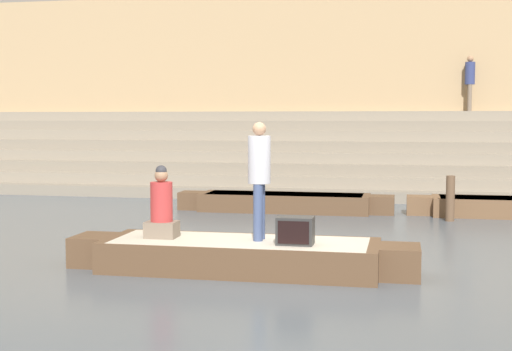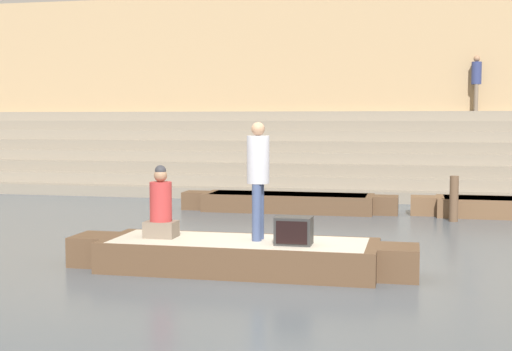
{
  "view_description": "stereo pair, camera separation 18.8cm",
  "coord_description": "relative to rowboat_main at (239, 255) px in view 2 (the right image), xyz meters",
  "views": [
    {
      "loc": [
        1.73,
        -10.58,
        2.33
      ],
      "look_at": [
        -0.66,
        1.11,
        1.37
      ],
      "focal_mm": 50.0,
      "sensor_mm": 36.0,
      "label": 1
    },
    {
      "loc": [
        1.91,
        -10.54,
        2.33
      ],
      "look_at": [
        -0.66,
        1.11,
        1.37
      ],
      "focal_mm": 50.0,
      "sensor_mm": 36.0,
      "label": 2
    }
  ],
  "objects": [
    {
      "name": "tv_set",
      "position": [
        0.88,
        -0.18,
        0.43
      ],
      "size": [
        0.54,
        0.39,
        0.41
      ],
      "rotation": [
        0.0,
        0.0,
        -0.13
      ],
      "color": "#2D2D2D",
      "rests_on": "rowboat_main"
    },
    {
      "name": "moored_boat_distant",
      "position": [
        -0.46,
        7.04,
        -0.01
      ],
      "size": [
        5.42,
        1.17,
        0.45
      ],
      "rotation": [
        0.0,
        0.0,
        -0.02
      ],
      "color": "brown",
      "rests_on": "ground"
    },
    {
      "name": "back_wall",
      "position": [
        0.66,
        14.47,
        3.03
      ],
      "size": [
        34.2,
        1.28,
        6.61
      ],
      "color": "tan",
      "rests_on": "ground"
    },
    {
      "name": "person_on_steps",
      "position": [
        4.52,
        13.58,
        3.35
      ],
      "size": [
        0.32,
        0.32,
        1.78
      ],
      "rotation": [
        0.0,
        0.0,
        0.94
      ],
      "color": "#756656",
      "rests_on": "ghat_steps"
    },
    {
      "name": "ghat_steps",
      "position": [
        0.66,
        12.22,
        0.66
      ],
      "size": [
        36.0,
        4.67,
        2.57
      ],
      "color": "gray",
      "rests_on": "ground"
    },
    {
      "name": "ground_plane",
      "position": [
        0.66,
        0.09,
        -0.25
      ],
      "size": [
        120.0,
        120.0,
        0.0
      ],
      "primitive_type": "plane",
      "color": "#4C5660"
    },
    {
      "name": "rowboat_main",
      "position": [
        0.0,
        0.0,
        0.0
      ],
      "size": [
        5.38,
        1.55,
        0.47
      ],
      "rotation": [
        0.0,
        0.0,
        0.04
      ],
      "color": "brown",
      "rests_on": "ground"
    },
    {
      "name": "person_rowing",
      "position": [
        -1.26,
        0.01,
        0.68
      ],
      "size": [
        0.48,
        0.38,
        1.13
      ],
      "rotation": [
        0.0,
        0.0,
        -0.16
      ],
      "color": "#756656",
      "rests_on": "rowboat_main"
    },
    {
      "name": "person_standing",
      "position": [
        0.28,
        0.1,
        1.26
      ],
      "size": [
        0.34,
        0.34,
        1.8
      ],
      "rotation": [
        0.0,
        0.0,
        0.06
      ],
      "color": "#3D4C75",
      "rests_on": "rowboat_main"
    },
    {
      "name": "mooring_post",
      "position": [
        3.5,
        6.12,
        0.27
      ],
      "size": [
        0.2,
        0.2,
        1.04
      ],
      "primitive_type": "cylinder",
      "color": "brown",
      "rests_on": "ground"
    }
  ]
}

